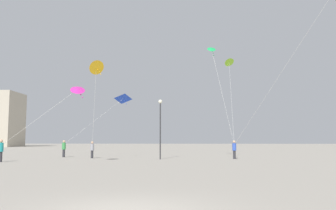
{
  "coord_description": "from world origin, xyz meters",
  "views": [
    {
      "loc": [
        1.7,
        -8.94,
        1.77
      ],
      "look_at": [
        0.0,
        16.44,
        4.28
      ],
      "focal_mm": 37.68,
      "sensor_mm": 36.0,
      "label": 1
    }
  ],
  "objects": [
    {
      "name": "kite_cobalt_delta",
      "position": [
        -6.72,
        33.49,
        6.73
      ],
      "size": [
        5.61,
        7.91,
        5.94
      ],
      "color": "blue"
    },
    {
      "name": "person_in_green",
      "position": [
        -11.34,
        26.47,
        0.94
      ],
      "size": [
        0.37,
        0.37,
        1.71
      ],
      "rotation": [
        0.0,
        0.0,
        1.86
      ],
      "color": "#2D2D33",
      "rests_on": "ground_plane"
    },
    {
      "name": "person_in_grey",
      "position": [
        -7.89,
        24.68,
        0.89
      ],
      "size": [
        0.35,
        0.35,
        1.63
      ],
      "rotation": [
        0.0,
        0.0,
        4.6
      ],
      "color": "#2D2D33",
      "rests_on": "ground_plane"
    },
    {
      "name": "person_in_teal",
      "position": [
        -13.55,
        18.46,
        0.99
      ],
      "size": [
        0.39,
        0.39,
        1.8
      ],
      "rotation": [
        0.0,
        0.0,
        2.41
      ],
      "color": "#2D2D33",
      "rests_on": "ground_plane"
    },
    {
      "name": "lamppost_east",
      "position": [
        -1.17,
        23.32,
        3.62
      ],
      "size": [
        0.36,
        0.36,
        5.47
      ],
      "color": "#2D2D30",
      "rests_on": "ground_plane"
    },
    {
      "name": "kite_emerald_diamond",
      "position": [
        3.81,
        26.3,
        10.81
      ],
      "size": [
        2.37,
        2.41,
        10.0
      ],
      "color": "green"
    },
    {
      "name": "kite_amber_diamond",
      "position": [
        -6.99,
        22.31,
        8.37
      ],
      "size": [
        1.72,
        3.15,
        7.74
      ],
      "color": "yellow"
    },
    {
      "name": "kite_magenta_diamond",
      "position": [
        -7.02,
        17.24,
        5.58
      ],
      "size": [
        7.25,
        1.88,
        4.72
      ],
      "color": "#D12899"
    },
    {
      "name": "kite_lime_diamond",
      "position": [
        6.74,
        37.55,
        12.02
      ],
      "size": [
        1.91,
        14.06,
        11.31
      ],
      "color": "#8CD12D"
    },
    {
      "name": "person_in_blue",
      "position": [
        5.65,
        24.35,
        0.93
      ],
      "size": [
        0.37,
        0.37,
        1.7
      ],
      "rotation": [
        0.0,
        0.0,
        4.3
      ],
      "color": "#2D2D33",
      "rests_on": "ground_plane"
    }
  ]
}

